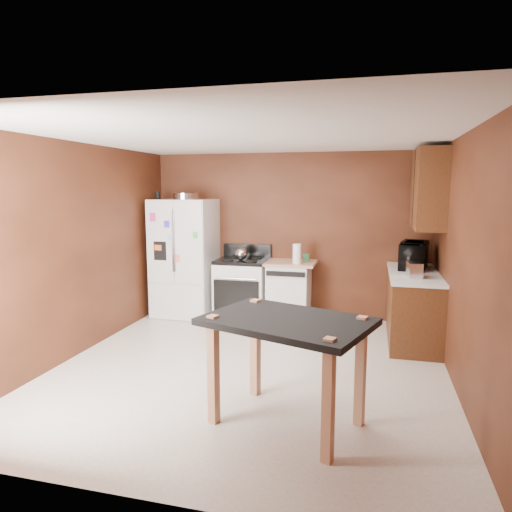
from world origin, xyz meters
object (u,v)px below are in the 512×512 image
at_px(roasting_pan, 186,196).
at_px(toaster, 414,270).
at_px(refrigerator, 185,258).
at_px(dishwasher, 289,290).
at_px(pen_cup, 157,196).
at_px(paper_towel, 297,254).
at_px(green_canister, 306,258).
at_px(island, 287,334).
at_px(microwave, 414,256).
at_px(kettle, 241,254).
at_px(gas_range, 242,288).

bearing_deg(roasting_pan, toaster, -12.93).
bearing_deg(refrigerator, dishwasher, 2.98).
height_order(pen_cup, refrigerator, pen_cup).
relative_size(paper_towel, dishwasher, 0.32).
xyz_separation_m(green_canister, island, (0.29, -3.10, -0.17)).
distance_m(pen_cup, dishwasher, 2.48).
relative_size(green_canister, microwave, 0.18).
bearing_deg(toaster, paper_towel, 148.90).
bearing_deg(refrigerator, toaster, -13.26).
distance_m(roasting_pan, refrigerator, 0.95).
distance_m(pen_cup, kettle, 1.58).
bearing_deg(pen_cup, refrigerator, 6.52).
distance_m(paper_towel, microwave, 1.59).
height_order(kettle, island, kettle).
bearing_deg(microwave, roasting_pan, 99.32).
bearing_deg(dishwasher, paper_towel, -48.88).
relative_size(pen_cup, island, 0.07).
bearing_deg(toaster, roasting_pan, 160.60).
height_order(refrigerator, gas_range, refrigerator).
height_order(roasting_pan, pen_cup, pen_cup).
height_order(green_canister, dishwasher, green_canister).
height_order(toaster, refrigerator, refrigerator).
bearing_deg(roasting_pan, green_canister, 6.26).
relative_size(toaster, refrigerator, 0.14).
bearing_deg(kettle, refrigerator, 179.90).
relative_size(roasting_pan, microwave, 0.65).
bearing_deg(kettle, paper_towel, -4.70).
bearing_deg(green_canister, roasting_pan, -173.74).
bearing_deg(green_canister, island, -84.71).
distance_m(pen_cup, microwave, 3.85).
bearing_deg(island, kettle, 112.94).
relative_size(roasting_pan, refrigerator, 0.21).
bearing_deg(dishwasher, green_canister, 18.58).
bearing_deg(gas_range, paper_towel, -8.79).
xyz_separation_m(pen_cup, microwave, (3.76, -0.10, -0.79)).
height_order(pen_cup, gas_range, pen_cup).
bearing_deg(pen_cup, green_canister, 5.31).
distance_m(toaster, island, 2.46).
relative_size(paper_towel, island, 0.19).
distance_m(kettle, gas_range, 0.53).
height_order(paper_towel, refrigerator, refrigerator).
distance_m(refrigerator, dishwasher, 1.69).
xyz_separation_m(green_canister, gas_range, (-0.96, -0.10, -0.48)).
xyz_separation_m(paper_towel, island, (0.39, -2.87, -0.26)).
height_order(toaster, microwave, microwave).
bearing_deg(refrigerator, green_canister, 5.04).
distance_m(pen_cup, refrigerator, 1.04).
height_order(toaster, dishwasher, toaster).
relative_size(gas_range, dishwasher, 1.24).
distance_m(kettle, green_canister, 0.97).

